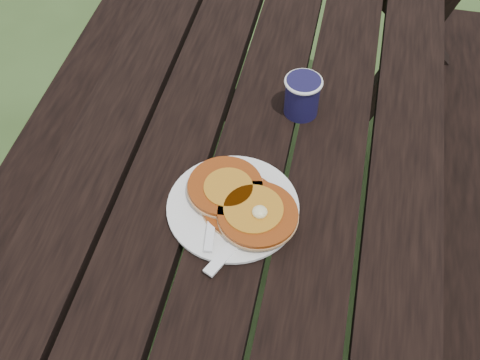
% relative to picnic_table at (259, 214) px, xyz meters
% --- Properties ---
extents(ground, '(60.00, 60.00, 0.00)m').
position_rel_picnic_table_xyz_m(ground, '(0.00, 0.00, -0.37)').
color(ground, '#30441D').
rests_on(ground, ground).
extents(picnic_table, '(1.36, 1.80, 0.75)m').
position_rel_picnic_table_xyz_m(picnic_table, '(0.00, 0.00, 0.00)').
color(picnic_table, black).
rests_on(picnic_table, ground).
extents(plate, '(0.29, 0.29, 0.01)m').
position_rel_picnic_table_xyz_m(plate, '(-0.01, -0.27, 0.39)').
color(plate, white).
rests_on(plate, picnic_table).
extents(pancake_stack, '(0.21, 0.19, 0.04)m').
position_rel_picnic_table_xyz_m(pancake_stack, '(0.01, -0.27, 0.41)').
color(pancake_stack, '#943D10').
rests_on(pancake_stack, plate).
extents(knife, '(0.09, 0.17, 0.00)m').
position_rel_picnic_table_xyz_m(knife, '(0.02, -0.34, 0.39)').
color(knife, white).
rests_on(knife, plate).
extents(fork, '(0.05, 0.16, 0.01)m').
position_rel_picnic_table_xyz_m(fork, '(-0.03, -0.33, 0.40)').
color(fork, white).
rests_on(fork, plate).
extents(coffee_cup, '(0.08, 0.08, 0.09)m').
position_rel_picnic_table_xyz_m(coffee_cup, '(0.08, 0.01, 0.43)').
color(coffee_cup, '#151238').
rests_on(coffee_cup, picnic_table).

